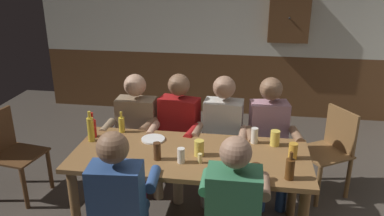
# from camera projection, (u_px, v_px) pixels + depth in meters

# --- Properties ---
(back_wall_wainscot) EXTENTS (5.43, 0.12, 0.92)m
(back_wall_wainscot) POSITION_uv_depth(u_px,v_px,m) (219.00, 83.00, 6.08)
(back_wall_wainscot) COLOR brown
(back_wall_wainscot) RESTS_ON ground_plane
(dining_table) EXTENTS (1.97, 0.83, 0.75)m
(dining_table) POSITION_uv_depth(u_px,v_px,m) (190.00, 164.00, 3.30)
(dining_table) COLOR brown
(dining_table) RESTS_ON ground_plane
(person_0) EXTENTS (0.54, 0.50, 1.20)m
(person_0) POSITION_uv_depth(u_px,v_px,m) (135.00, 127.00, 3.98)
(person_0) COLOR #997F60
(person_0) RESTS_ON ground_plane
(person_1) EXTENTS (0.58, 0.56, 1.22)m
(person_1) POSITION_uv_depth(u_px,v_px,m) (177.00, 129.00, 3.92)
(person_1) COLOR #AD1919
(person_1) RESTS_ON ground_plane
(person_2) EXTENTS (0.53, 0.55, 1.22)m
(person_2) POSITION_uv_depth(u_px,v_px,m) (222.00, 132.00, 3.85)
(person_2) COLOR silver
(person_2) RESTS_ON ground_plane
(person_3) EXTENTS (0.54, 0.56, 1.22)m
(person_3) POSITION_uv_depth(u_px,v_px,m) (269.00, 134.00, 3.79)
(person_3) COLOR #B78493
(person_3) RESTS_ON ground_plane
(person_4) EXTENTS (0.52, 0.54, 1.23)m
(person_4) POSITION_uv_depth(u_px,v_px,m) (120.00, 200.00, 2.75)
(person_4) COLOR #2D4C84
(person_4) RESTS_ON ground_plane
(person_5) EXTENTS (0.49, 0.52, 1.25)m
(person_5) POSITION_uv_depth(u_px,v_px,m) (233.00, 210.00, 2.63)
(person_5) COLOR #33724C
(person_5) RESTS_ON ground_plane
(chair_empty_near_right) EXTENTS (0.50, 0.50, 0.88)m
(chair_empty_near_right) POSITION_uv_depth(u_px,v_px,m) (11.00, 152.00, 3.89)
(chair_empty_near_right) COLOR brown
(chair_empty_near_right) RESTS_ON ground_plane
(chair_empty_near_left) EXTENTS (0.61, 0.61, 0.88)m
(chair_empty_near_left) POSITION_uv_depth(u_px,v_px,m) (329.00, 149.00, 3.94)
(chair_empty_near_left) COLOR brown
(chair_empty_near_left) RESTS_ON ground_plane
(table_candle) EXTENTS (0.04, 0.04, 0.08)m
(table_candle) POSITION_uv_depth(u_px,v_px,m) (200.00, 158.00, 3.10)
(table_candle) COLOR #F9E08C
(table_candle) RESTS_ON dining_table
(plate_0) EXTENTS (0.21, 0.21, 0.01)m
(plate_0) POSITION_uv_depth(u_px,v_px,m) (153.00, 139.00, 3.51)
(plate_0) COLOR white
(plate_0) RESTS_ON dining_table
(bottle_0) EXTENTS (0.06, 0.06, 0.28)m
(bottle_0) POSITION_uv_depth(u_px,v_px,m) (91.00, 129.00, 3.45)
(bottle_0) COLOR gold
(bottle_0) RESTS_ON dining_table
(bottle_1) EXTENTS (0.05, 0.05, 0.20)m
(bottle_1) POSITION_uv_depth(u_px,v_px,m) (122.00, 124.00, 3.64)
(bottle_1) COLOR gold
(bottle_1) RESTS_ON dining_table
(bottle_2) EXTENTS (0.07, 0.07, 0.22)m
(bottle_2) POSITION_uv_depth(u_px,v_px,m) (290.00, 169.00, 2.86)
(bottle_2) COLOR #593314
(bottle_2) RESTS_ON dining_table
(bottle_3) EXTENTS (0.06, 0.06, 0.23)m
(bottle_3) POSITION_uv_depth(u_px,v_px,m) (93.00, 128.00, 3.54)
(bottle_3) COLOR red
(bottle_3) RESTS_ON dining_table
(pint_glass_0) EXTENTS (0.08, 0.08, 0.14)m
(pint_glass_0) POSITION_uv_depth(u_px,v_px,m) (275.00, 138.00, 3.38)
(pint_glass_0) COLOR #E5C64C
(pint_glass_0) RESTS_ON dining_table
(pint_glass_1) EXTENTS (0.07, 0.07, 0.15)m
(pint_glass_1) POSITION_uv_depth(u_px,v_px,m) (105.00, 154.00, 3.10)
(pint_glass_1) COLOR #4C2D19
(pint_glass_1) RESTS_ON dining_table
(pint_glass_2) EXTENTS (0.06, 0.06, 0.14)m
(pint_glass_2) POSITION_uv_depth(u_px,v_px,m) (254.00, 136.00, 3.43)
(pint_glass_2) COLOR white
(pint_glass_2) RESTS_ON dining_table
(pint_glass_3) EXTENTS (0.06, 0.06, 0.13)m
(pint_glass_3) POSITION_uv_depth(u_px,v_px,m) (256.00, 172.00, 2.85)
(pint_glass_3) COLOR #4C2D19
(pint_glass_3) RESTS_ON dining_table
(pint_glass_4) EXTENTS (0.07, 0.07, 0.13)m
(pint_glass_4) POSITION_uv_depth(u_px,v_px,m) (293.00, 151.00, 3.16)
(pint_glass_4) COLOR gold
(pint_glass_4) RESTS_ON dining_table
(pint_glass_5) EXTENTS (0.06, 0.06, 0.15)m
(pint_glass_5) POSITION_uv_depth(u_px,v_px,m) (157.00, 151.00, 3.14)
(pint_glass_5) COLOR #4C2D19
(pint_glass_5) RESTS_ON dining_table
(pint_glass_6) EXTENTS (0.08, 0.08, 0.13)m
(pint_glass_6) POSITION_uv_depth(u_px,v_px,m) (199.00, 148.00, 3.21)
(pint_glass_6) COLOR #E5C64C
(pint_glass_6) RESTS_ON dining_table
(pint_glass_7) EXTENTS (0.06, 0.06, 0.12)m
(pint_glass_7) POSITION_uv_depth(u_px,v_px,m) (181.00, 155.00, 3.10)
(pint_glass_7) COLOR white
(pint_glass_7) RESTS_ON dining_table
(wall_dart_cabinet) EXTENTS (0.56, 0.15, 0.70)m
(wall_dart_cabinet) POSITION_uv_depth(u_px,v_px,m) (289.00, 17.00, 5.46)
(wall_dart_cabinet) COLOR brown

